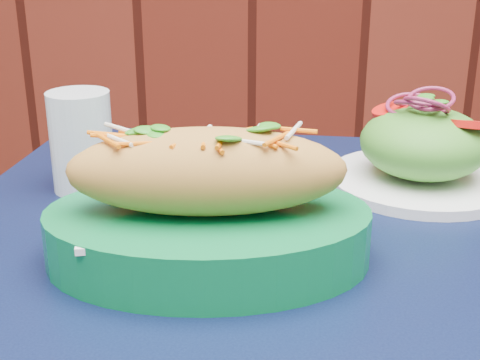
{
  "coord_description": "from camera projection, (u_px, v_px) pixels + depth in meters",
  "views": [
    {
      "loc": [
        0.29,
        0.62,
        1.03
      ],
      "look_at": [
        0.3,
        1.21,
        0.81
      ],
      "focal_mm": 50.0,
      "sensor_mm": 36.0,
      "label": 1
    }
  ],
  "objects": [
    {
      "name": "water_glass",
      "position": [
        81.0,
        142.0,
        0.76
      ],
      "size": [
        0.07,
        0.07,
        0.11
      ],
      "primitive_type": "cylinder",
      "color": "silver",
      "rests_on": "cafe_table"
    },
    {
      "name": "salad_plate",
      "position": [
        423.0,
        150.0,
        0.77
      ],
      "size": [
        0.21,
        0.21,
        0.11
      ],
      "rotation": [
        0.0,
        0.0,
        0.13
      ],
      "color": "white",
      "rests_on": "cafe_table"
    },
    {
      "name": "cafe_table",
      "position": [
        322.0,
        347.0,
        0.63
      ],
      "size": [
        0.92,
        0.92,
        0.75
      ],
      "rotation": [
        0.0,
        0.0,
        -0.16
      ],
      "color": "black",
      "rests_on": "ground"
    },
    {
      "name": "banh_mi_basket",
      "position": [
        208.0,
        209.0,
        0.59
      ],
      "size": [
        0.29,
        0.19,
        0.13
      ],
      "rotation": [
        0.0,
        0.0,
        -0.01
      ],
      "color": "#086E36",
      "rests_on": "cafe_table"
    }
  ]
}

